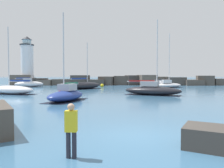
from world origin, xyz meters
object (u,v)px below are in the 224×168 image
(sailboat_moored_0, at_px, (12,90))
(sailboat_moored_6, at_px, (29,84))
(lighthouse, at_px, (27,64))
(mooring_buoy_far_side, at_px, (102,85))
(sailboat_moored_1, at_px, (152,90))
(sailboat_moored_3, at_px, (85,85))
(mooring_buoy_orange_near, at_px, (61,92))
(person_on_rocks, at_px, (71,128))
(sailboat_moored_2, at_px, (167,85))
(sailboat_moored_5, at_px, (66,95))

(sailboat_moored_0, height_order, sailboat_moored_6, sailboat_moored_6)
(lighthouse, bearing_deg, mooring_buoy_far_side, -27.38)
(lighthouse, height_order, mooring_buoy_far_side, lighthouse)
(sailboat_moored_0, bearing_deg, mooring_buoy_far_side, 57.74)
(sailboat_moored_1, distance_m, sailboat_moored_3, 15.40)
(lighthouse, relative_size, mooring_buoy_orange_near, 15.75)
(lighthouse, bearing_deg, sailboat_moored_3, -43.51)
(mooring_buoy_orange_near, xyz_separation_m, person_on_rocks, (6.16, -22.37, 0.63))
(sailboat_moored_2, height_order, sailboat_moored_5, sailboat_moored_2)
(sailboat_moored_5, distance_m, mooring_buoy_orange_near, 8.36)
(sailboat_moored_6, bearing_deg, sailboat_moored_1, -37.83)
(sailboat_moored_2, relative_size, person_on_rocks, 6.44)
(sailboat_moored_2, bearing_deg, sailboat_moored_5, -123.15)
(lighthouse, height_order, sailboat_moored_6, lighthouse)
(sailboat_moored_0, relative_size, person_on_rocks, 5.29)
(sailboat_moored_1, bearing_deg, sailboat_moored_5, -145.63)
(mooring_buoy_far_side, bearing_deg, sailboat_moored_3, -113.14)
(sailboat_moored_1, distance_m, sailboat_moored_6, 28.92)
(mooring_buoy_far_side, relative_size, person_on_rocks, 0.54)
(lighthouse, xyz_separation_m, sailboat_moored_6, (4.59, -10.27, -4.57))
(sailboat_moored_3, bearing_deg, sailboat_moored_6, 154.18)
(sailboat_moored_0, relative_size, sailboat_moored_1, 0.95)
(sailboat_moored_6, xyz_separation_m, mooring_buoy_orange_near, (10.94, -16.16, -0.43))
(lighthouse, relative_size, sailboat_moored_0, 1.40)
(sailboat_moored_1, xyz_separation_m, sailboat_moored_6, (-22.84, 17.74, 0.07))
(sailboat_moored_0, height_order, sailboat_moored_2, sailboat_moored_2)
(mooring_buoy_orange_near, relative_size, mooring_buoy_far_side, 0.87)
(person_on_rocks, bearing_deg, mooring_buoy_far_side, 92.66)
(lighthouse, distance_m, sailboat_moored_6, 12.15)
(sailboat_moored_2, relative_size, mooring_buoy_far_side, 11.93)
(sailboat_moored_5, bearing_deg, sailboat_moored_2, 56.85)
(mooring_buoy_far_side, bearing_deg, sailboat_moored_5, -94.22)
(lighthouse, height_order, sailboat_moored_1, lighthouse)
(sailboat_moored_5, relative_size, mooring_buoy_far_side, 9.32)
(lighthouse, relative_size, mooring_buoy_far_side, 13.78)
(sailboat_moored_1, distance_m, person_on_rocks, 21.57)
(lighthouse, height_order, mooring_buoy_orange_near, lighthouse)
(sailboat_moored_6, height_order, mooring_buoy_orange_near, sailboat_moored_6)
(sailboat_moored_3, bearing_deg, lighthouse, 136.49)
(lighthouse, distance_m, sailboat_moored_3, 24.30)
(sailboat_moored_5, height_order, person_on_rocks, sailboat_moored_5)
(sailboat_moored_0, distance_m, sailboat_moored_5, 11.43)
(sailboat_moored_3, xyz_separation_m, sailboat_moored_5, (0.84, -17.95, -0.04))
(sailboat_moored_5, xyz_separation_m, person_on_rocks, (3.56, -14.43, 0.32))
(sailboat_moored_2, distance_m, sailboat_moored_6, 28.34)
(mooring_buoy_far_side, bearing_deg, sailboat_moored_0, -122.26)
(sailboat_moored_2, distance_m, person_on_rocks, 38.68)
(sailboat_moored_2, height_order, person_on_rocks, sailboat_moored_2)
(sailboat_moored_1, bearing_deg, lighthouse, 134.41)
(mooring_buoy_orange_near, bearing_deg, sailboat_moored_6, 124.10)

